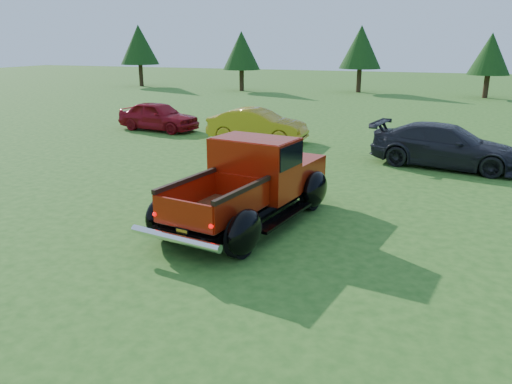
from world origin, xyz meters
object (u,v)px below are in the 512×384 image
tree_west (241,51)px  show_car_red (158,116)px  pickup_truck (255,181)px  show_car_grey (446,146)px  tree_far_west (139,45)px  show_car_yellow (257,125)px  tree_mid_right (490,54)px  tree_mid_left (361,47)px

tree_west → show_car_red: 19.07m
tree_west → show_car_red: (3.50, -18.58, -2.47)m
pickup_truck → show_car_grey: pickup_truck is taller
tree_far_west → show_car_yellow: tree_far_west is taller
show_car_red → show_car_yellow: bearing=-91.5°
pickup_truck → show_car_red: bearing=140.5°
tree_far_west → show_car_yellow: (18.50, -20.45, -2.88)m
tree_west → show_car_red: size_ratio=1.23×
show_car_red → show_car_yellow: (5.00, -0.87, 0.00)m
pickup_truck → tree_mid_right: bearing=87.2°
tree_far_west → pickup_truck: tree_far_west is taller
tree_mid_right → show_car_grey: 22.56m
tree_mid_left → pickup_truck: bearing=-85.1°
tree_mid_left → show_car_grey: size_ratio=1.09×
tree_mid_left → show_car_red: size_ratio=1.34×
tree_west → tree_mid_right: bearing=3.2°
tree_mid_left → pickup_truck: (2.56, -29.91, -2.52)m
tree_far_west → tree_mid_right: (28.00, -0.00, -0.55)m
tree_far_west → show_car_grey: tree_far_west is taller
tree_west → tree_mid_left: 9.22m
tree_far_west → show_car_red: size_ratio=1.39×
tree_mid_right → show_car_yellow: bearing=-114.9°
show_car_red → show_car_yellow: 5.07m
tree_far_west → show_car_yellow: 27.72m
show_car_red → tree_mid_left: bearing=-6.6°
pickup_truck → show_car_grey: size_ratio=1.12×
tree_far_west → tree_mid_left: 19.03m
tree_mid_right → show_car_grey: bearing=-96.4°
tree_mid_right → show_car_red: tree_mid_right is taller
pickup_truck → tree_far_west: bearing=136.4°
tree_west → show_car_red: tree_west is taller
pickup_truck → show_car_yellow: 9.01m
tree_mid_right → show_car_yellow: size_ratio=1.13×
tree_mid_right → show_car_red: (-14.50, -19.58, -2.34)m
show_car_red → tree_far_west: bearing=42.9°
tree_mid_right → show_car_red: bearing=-126.5°
tree_far_west → tree_mid_left: bearing=3.0°
pickup_truck → show_car_grey: 7.69m
tree_far_west → show_car_red: 23.96m
tree_mid_right → pickup_truck: 29.70m
tree_west → pickup_truck: size_ratio=0.89×
tree_far_west → show_car_yellow: size_ratio=1.34×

